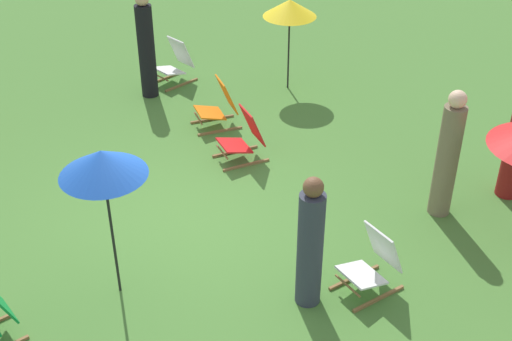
% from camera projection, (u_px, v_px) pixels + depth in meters
% --- Properties ---
extents(ground_plane, '(40.00, 40.00, 0.00)m').
position_uv_depth(ground_plane, '(178.00, 227.00, 9.19)').
color(ground_plane, '#477A33').
extents(deckchair_0, '(0.55, 0.81, 0.83)m').
position_uv_depth(deckchair_0, '(244.00, 138.00, 10.44)').
color(deckchair_0, olive).
rests_on(deckchair_0, ground).
extents(deckchair_2, '(0.64, 0.85, 0.83)m').
position_uv_depth(deckchair_2, '(175.00, 63.00, 12.76)').
color(deckchair_2, olive).
rests_on(deckchair_2, ground).
extents(deckchair_4, '(0.61, 0.83, 0.83)m').
position_uv_depth(deckchair_4, '(219.00, 106.00, 11.32)').
color(deckchair_4, olive).
rests_on(deckchair_4, ground).
extents(deckchair_6, '(0.51, 0.78, 0.83)m').
position_uv_depth(deckchair_6, '(372.00, 263.00, 7.99)').
color(deckchair_6, olive).
rests_on(deckchair_6, ground).
extents(umbrella_0, '(0.95, 0.95, 1.93)m').
position_uv_depth(umbrella_0, '(102.00, 163.00, 7.19)').
color(umbrella_0, black).
rests_on(umbrella_0, ground).
extents(umbrella_1, '(0.94, 0.94, 1.67)m').
position_uv_depth(umbrella_1, '(290.00, 8.00, 11.92)').
color(umbrella_1, black).
rests_on(umbrella_1, ground).
extents(person_1, '(0.38, 0.38, 1.89)m').
position_uv_depth(person_1, '(146.00, 48.00, 11.99)').
color(person_1, black).
rests_on(person_1, ground).
extents(person_2, '(0.42, 0.42, 1.84)m').
position_uv_depth(person_2, '(448.00, 157.00, 9.00)').
color(person_2, '#72664C').
rests_on(person_2, ground).
extents(person_4, '(0.41, 0.41, 1.69)m').
position_uv_depth(person_4, '(310.00, 245.00, 7.58)').
color(person_4, '#333847').
rests_on(person_4, ground).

